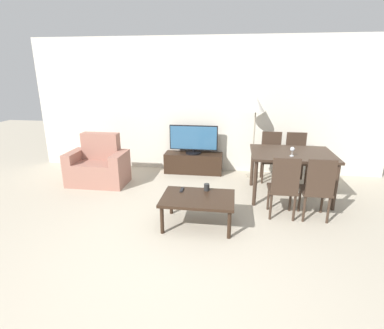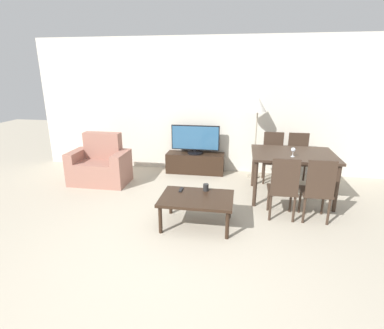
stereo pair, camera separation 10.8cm
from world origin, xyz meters
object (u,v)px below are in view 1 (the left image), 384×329
at_px(dining_chair_far, 296,156).
at_px(cup_white_near, 207,187).
at_px(dining_chair_near_right, 318,187).
at_px(dining_chair_far_left, 271,155).
at_px(coffee_table, 198,200).
at_px(dining_table, 292,157).
at_px(armchair, 99,167).
at_px(floor_lamp, 256,109).
at_px(tv_stand, 193,163).
at_px(remote_primary, 182,190).
at_px(wine_glass_left, 292,150).
at_px(tv, 194,140).
at_px(dining_chair_near, 284,185).

distance_m(dining_chair_far, cup_white_near, 2.34).
bearing_deg(dining_chair_near_right, dining_chair_far_left, 105.78).
distance_m(coffee_table, dining_table, 1.87).
bearing_deg(dining_table, armchair, 177.57).
xyz_separation_m(armchair, dining_table, (3.44, -0.15, 0.36)).
bearing_deg(dining_chair_far_left, dining_chair_near_right, -74.22).
bearing_deg(cup_white_near, dining_chair_far, 48.97).
xyz_separation_m(coffee_table, dining_chair_near_right, (1.63, 0.38, 0.13)).
xyz_separation_m(dining_table, floor_lamp, (-0.56, 0.95, 0.67)).
xyz_separation_m(tv_stand, dining_chair_far, (1.99, -0.20, 0.30)).
bearing_deg(tv_stand, dining_chair_far, -5.72).
relative_size(dining_chair_far_left, floor_lamp, 0.59).
distance_m(dining_chair_far, floor_lamp, 1.17).
relative_size(dining_chair_far, dining_chair_near_right, 1.00).
bearing_deg(floor_lamp, armchair, -164.43).
distance_m(coffee_table, floor_lamp, 2.50).
height_order(dining_table, dining_chair_far_left, dining_chair_far_left).
xyz_separation_m(armchair, floor_lamp, (2.88, 0.80, 1.03)).
distance_m(dining_chair_far, dining_chair_far_left, 0.46).
relative_size(armchair, dining_chair_far_left, 1.14).
bearing_deg(dining_chair_far, remote_primary, -136.17).
xyz_separation_m(coffee_table, cup_white_near, (0.09, 0.24, 0.10)).
bearing_deg(wine_glass_left, remote_primary, -154.36).
distance_m(armchair, remote_primary, 2.13).
xyz_separation_m(dining_chair_near_right, floor_lamp, (-0.79, 1.76, 0.85)).
bearing_deg(coffee_table, tv_stand, 99.38).
relative_size(tv_stand, cup_white_near, 11.93).
xyz_separation_m(armchair, tv, (1.68, 0.86, 0.38)).
distance_m(tv, remote_primary, 2.03).
bearing_deg(tv_stand, dining_table, -29.83).
relative_size(armchair, floor_lamp, 0.67).
bearing_deg(remote_primary, cup_white_near, 7.52).
height_order(coffee_table, dining_chair_near, dining_chair_near).
relative_size(armchair, tv, 1.09).
relative_size(armchair, tv_stand, 0.90).
height_order(armchair, tv_stand, armchair).
xyz_separation_m(tv, wine_glass_left, (1.72, -1.23, 0.17)).
bearing_deg(remote_primary, dining_table, 31.07).
relative_size(dining_table, cup_white_near, 13.19).
relative_size(tv, dining_chair_near, 1.05).
bearing_deg(wine_glass_left, floor_lamp, 113.82).
bearing_deg(coffee_table, dining_chair_near_right, 13.23).
bearing_deg(floor_lamp, dining_chair_near_right, -65.73).
bearing_deg(dining_chair_near, dining_table, 74.22).
xyz_separation_m(tv_stand, dining_chair_far_left, (1.53, -0.20, 0.30)).
xyz_separation_m(dining_chair_far, remote_primary, (-1.88, -1.81, -0.07)).
distance_m(armchair, wine_glass_left, 3.46).
height_order(dining_table, dining_chair_far, dining_chair_far).
distance_m(tv_stand, dining_chair_far_left, 1.58).
xyz_separation_m(dining_table, dining_chair_near_right, (0.23, -0.81, -0.19)).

